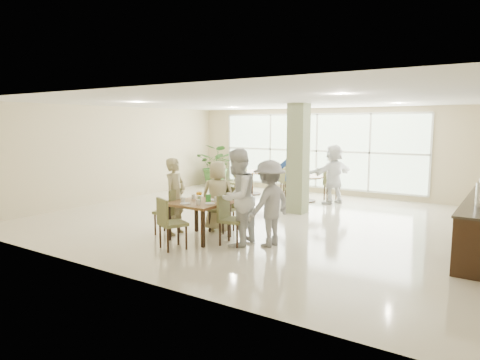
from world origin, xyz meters
The scene contains 19 objects.
ground centered at (0.00, 0.00, 0.00)m, with size 10.00×10.00×0.00m, color beige.
room_shell centered at (0.00, 0.00, 1.70)m, with size 10.00×10.00×10.00m.
window_bank centered at (-0.50, 4.46, 1.40)m, with size 7.00×0.04×7.00m.
column centered at (0.40, 1.20, 1.40)m, with size 0.45×0.45×2.80m, color #72825A.
main_table centered at (-0.11, -2.20, 0.66)m, with size 1.02×1.02×0.75m.
round_table_left centered at (-2.15, 3.06, 0.57)m, with size 1.08×1.08×0.75m.
round_table_right centered at (-0.13, 2.84, 0.56)m, with size 1.03×1.03×0.75m.
chairs_main_table centered at (-0.10, -2.23, 0.47)m, with size 2.11×2.06×0.95m.
chairs_table_left centered at (-2.12, 3.05, 0.47)m, with size 2.10×1.95×0.95m.
chairs_table_right centered at (-0.15, 2.84, 0.47)m, with size 2.03×1.89×0.95m.
tabletop_clutter centered at (-0.08, -2.22, 0.81)m, with size 0.74×0.79×0.21m.
potted_plant centered at (-4.16, 3.86, 0.77)m, with size 1.39×1.39×1.54m, color #336026.
teen_left centered at (-0.78, -2.16, 0.80)m, with size 0.58×0.38×1.59m, color tan.
teen_far centered at (-0.21, -1.44, 0.75)m, with size 0.74×0.40×1.51m, color tan.
teen_right centered at (0.76, -2.15, 0.91)m, with size 0.89×0.69×1.83m, color white.
teen_standing centered at (1.28, -1.85, 0.81)m, with size 1.05×0.60×1.62m, color #959597.
adult_a centered at (-0.22, 2.10, 0.83)m, with size 0.98×0.56×1.67m, color #3F6DBD.
adult_b centered at (0.69, 2.93, 0.85)m, with size 1.58×0.68×1.71m, color white.
adult_standing centered at (-1.14, 3.91, 0.79)m, with size 0.57×0.38×1.57m, color tan.
Camera 1 is at (5.16, -8.71, 2.28)m, focal length 32.00 mm.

